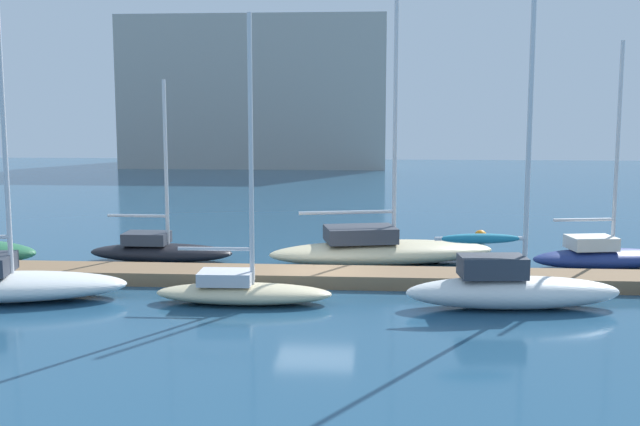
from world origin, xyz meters
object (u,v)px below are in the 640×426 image
object	(u,v)px
sailboat_5	(510,285)
harbor_building_distant	(260,94)
sailboat_3	(242,288)
sailboat_4	(380,248)
sailboat_2	(159,249)
mooring_buoy_orange	(481,236)
sailboat_6	(603,255)

from	to	relation	value
sailboat_5	harbor_building_distant	world-z (taller)	harbor_building_distant
sailboat_5	sailboat_3	bearing A→B (deg)	174.49
sailboat_4	sailboat_5	xyz separation A→B (m)	(3.61, -5.98, 0.09)
sailboat_2	mooring_buoy_orange	size ratio (longest dim) A/B	12.56
sailboat_6	harbor_building_distant	world-z (taller)	harbor_building_distant
mooring_buoy_orange	harbor_building_distant	xyz separation A→B (m)	(-15.87, 43.92, 6.68)
sailboat_2	sailboat_4	bearing A→B (deg)	1.72
sailboat_2	harbor_building_distant	xyz separation A→B (m)	(-3.63, 48.87, 6.50)
sailboat_2	sailboat_6	size ratio (longest dim) A/B	0.84
sailboat_3	sailboat_5	distance (m)	7.59
sailboat_2	sailboat_6	xyz separation A→B (m)	(15.83, -0.02, 0.04)
sailboat_5	sailboat_6	bearing A→B (deg)	48.55
sailboat_2	sailboat_6	bearing A→B (deg)	0.30
sailboat_3	mooring_buoy_orange	bearing A→B (deg)	51.61
sailboat_6	mooring_buoy_orange	xyz separation A→B (m)	(-3.59, 4.96, -0.22)
sailboat_2	harbor_building_distant	bearing A→B (deg)	94.61
sailboat_4	sailboat_6	size ratio (longest dim) A/B	1.32
sailboat_2	sailboat_5	world-z (taller)	sailboat_5
sailboat_2	sailboat_5	distance (m)	13.00
sailboat_2	mooring_buoy_orange	distance (m)	13.20
sailboat_5	sailboat_6	distance (m)	7.13
sailboat_4	sailboat_5	bearing A→B (deg)	-71.55
sailboat_3	mooring_buoy_orange	xyz separation A→B (m)	(8.18, 10.74, -0.18)
harbor_building_distant	sailboat_2	bearing A→B (deg)	-85.75
harbor_building_distant	sailboat_3	bearing A→B (deg)	-81.99
sailboat_4	sailboat_5	world-z (taller)	sailboat_4
sailboat_3	sailboat_5	xyz separation A→B (m)	(7.58, 0.00, 0.21)
sailboat_2	sailboat_6	distance (m)	15.83
sailboat_3	sailboat_4	xyz separation A→B (m)	(3.97, 5.98, 0.11)
sailboat_5	mooring_buoy_orange	xyz separation A→B (m)	(0.59, 10.74, -0.39)
harbor_building_distant	mooring_buoy_orange	bearing A→B (deg)	-70.14
sailboat_2	sailboat_4	size ratio (longest dim) A/B	0.63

